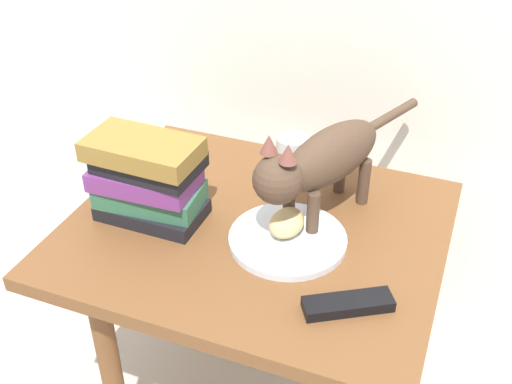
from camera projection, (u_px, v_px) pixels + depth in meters
name	position (u px, v px, depth m)	size (l,w,h in m)	color
side_table	(256.00, 256.00, 1.27)	(0.72, 0.61, 0.54)	brown
plate	(288.00, 239.00, 1.18)	(0.22, 0.22, 0.01)	silver
bread_roll	(287.00, 223.00, 1.17)	(0.08, 0.06, 0.05)	#E0BC7A
cat	(322.00, 161.00, 1.17)	(0.22, 0.45, 0.23)	#4C3828
book_stack	(147.00, 178.00, 1.20)	(0.21, 0.14, 0.18)	black
candle_jar	(290.00, 156.00, 1.37)	(0.07, 0.07, 0.08)	silver
tv_remote	(348.00, 304.00, 1.03)	(0.15, 0.04, 0.02)	black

